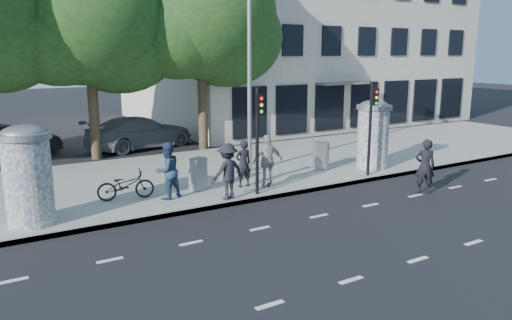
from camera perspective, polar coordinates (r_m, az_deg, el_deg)
ground at (r=13.54m, az=10.94°, el=-7.94°), size 120.00×120.00×0.00m
sidewalk at (r=19.47m, az=-3.95°, el=-1.27°), size 40.00×8.00×0.15m
curb at (r=16.17m, az=2.50°, el=-4.08°), size 40.00×0.10×0.16m
lane_dash_near at (r=12.12m, az=18.02°, el=-10.78°), size 32.00×0.12×0.01m
lane_dash_far at (r=14.54m, az=7.23°, el=-6.37°), size 32.00×0.12×0.01m
ad_column_left at (r=14.26m, az=-24.66°, el=-1.37°), size 1.36×1.36×2.65m
ad_column_right at (r=19.95m, az=13.22°, el=3.05°), size 1.36×1.36×2.65m
traffic_pole_near at (r=15.58m, az=0.24°, el=3.44°), size 0.22×0.31×3.40m
traffic_pole_far at (r=18.52m, az=13.06°, el=4.53°), size 0.22×0.31×3.40m
street_lamp at (r=18.55m, az=-0.66°, el=12.80°), size 0.25×0.93×8.00m
tree_near_left at (r=22.68m, az=-18.74°, el=15.29°), size 6.80×6.80×8.97m
tree_center at (r=23.96m, az=-6.35°, el=16.25°), size 7.00×7.00×9.30m
building at (r=35.89m, az=4.05°, el=14.44°), size 20.30×15.85×12.00m
ped_a at (r=14.68m, az=-23.83°, el=-2.85°), size 0.98×0.72×1.82m
ped_b at (r=16.74m, az=-1.46°, el=-0.42°), size 0.59×0.39×1.59m
ped_c at (r=15.60m, az=-10.10°, el=-1.20°), size 1.03×0.90×1.78m
ped_d at (r=15.35m, az=-3.27°, el=-1.31°), size 1.21×0.80×1.75m
ped_e at (r=16.68m, az=1.35°, el=-0.12°), size 1.14×0.78×1.79m
man_road at (r=17.46m, az=18.74°, el=-0.67°), size 0.79×0.74×1.82m
bicycle at (r=15.89m, az=-14.67°, el=-2.80°), size 0.90×1.80×0.91m
cabinet_left at (r=16.50m, az=-6.65°, el=-1.60°), size 0.62×0.55×1.08m
cabinet_right at (r=19.43m, az=7.41°, el=0.49°), size 0.59×0.49×1.08m
car_mid at (r=24.91m, az=-26.44°, el=1.95°), size 2.03×4.47×1.42m
car_right at (r=24.91m, az=-13.08°, el=3.08°), size 3.34×5.73×1.56m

